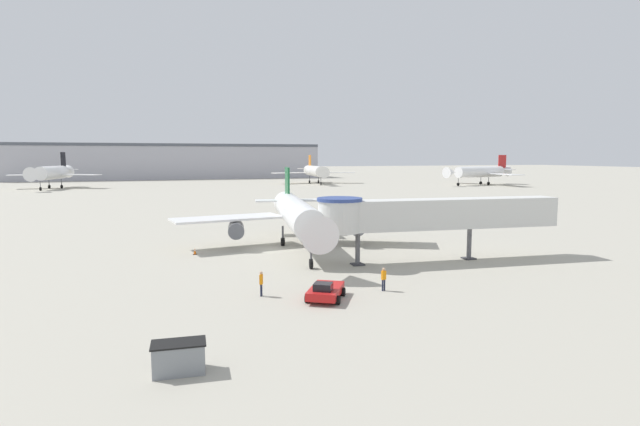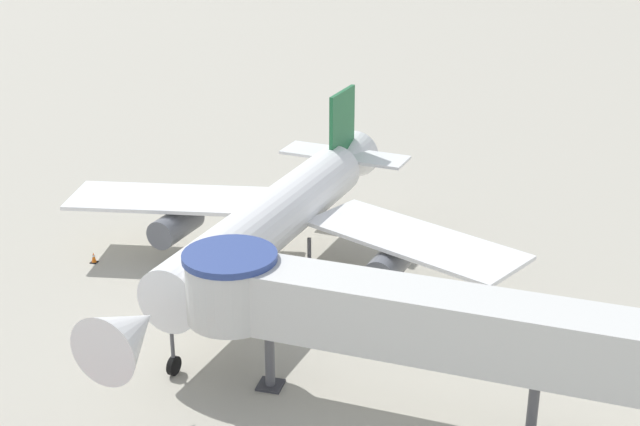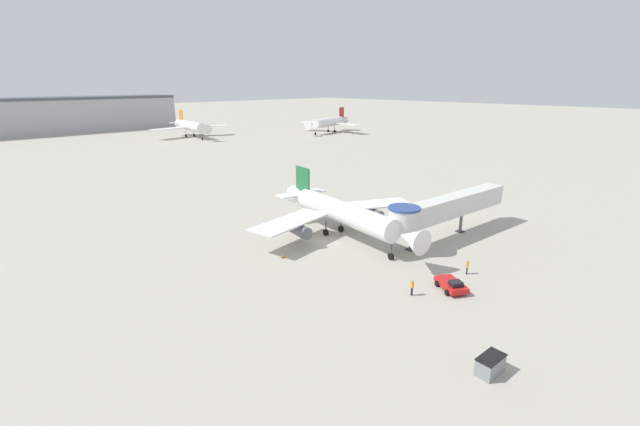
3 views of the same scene
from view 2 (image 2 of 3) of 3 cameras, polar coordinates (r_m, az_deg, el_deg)
name	(u,v)px [view 2 (image 2 of 3)]	position (r m, az deg, el deg)	size (l,w,h in m)	color
ground_plane	(223,276)	(50.34, -6.25, -4.01)	(800.00, 800.00, 0.00)	#A8A393
main_airplane	(272,222)	(47.83, -3.06, -0.55)	(27.18, 27.53, 8.55)	white
jet_bridge	(421,321)	(36.26, 6.47, -6.86)	(23.91, 5.17, 6.23)	silver
traffic_cone_port_wing	(94,258)	(53.10, -14.28, -2.78)	(0.40, 0.40, 0.67)	black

